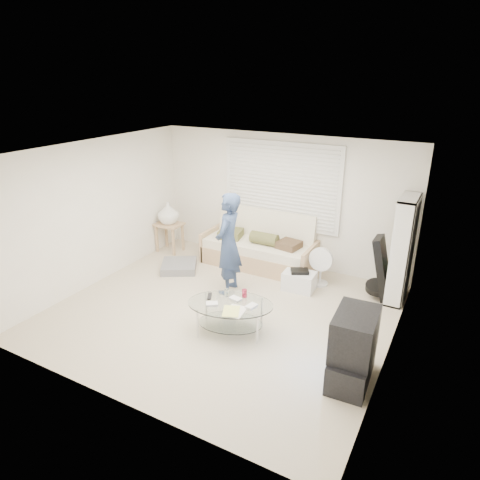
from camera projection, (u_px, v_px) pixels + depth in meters
The scene contains 13 objects.
ground at pixel (221, 312), 6.73m from camera, with size 5.00×5.00×0.00m, color #BEB194.
room_shell at pixel (236, 205), 6.52m from camera, with size 5.02×4.52×2.51m.
window_blinds at pixel (281, 186), 7.96m from camera, with size 2.32×0.08×1.62m.
futon_sofa at pixel (259, 248), 8.25m from camera, with size 2.17×0.88×1.06m.
grey_floor_pillow at pixel (179, 266), 8.15m from camera, with size 0.64×0.64×0.14m, color #5E5F63.
side_table at pixel (168, 215), 8.75m from camera, with size 0.54×0.43×1.06m.
bookshelf at pixel (402, 250), 6.82m from camera, with size 0.28×0.74×1.75m.
guitar_case at pixel (381, 273), 6.95m from camera, with size 0.41×0.40×1.06m.
floor_fan at pixel (321, 263), 7.46m from camera, with size 0.42×0.29×0.71m.
storage_bin at pixel (299, 280), 7.37m from camera, with size 0.55×0.40×0.37m.
tv_unit at pixel (353, 349), 5.09m from camera, with size 0.51×0.87×0.93m.
coffee_table at pixel (231, 309), 6.10m from camera, with size 1.41×1.13×0.58m.
standing_person at pixel (228, 244), 7.06m from camera, with size 0.63×0.42×1.74m, color navy.
Camera 1 is at (3.05, -5.00, 3.51)m, focal length 32.00 mm.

